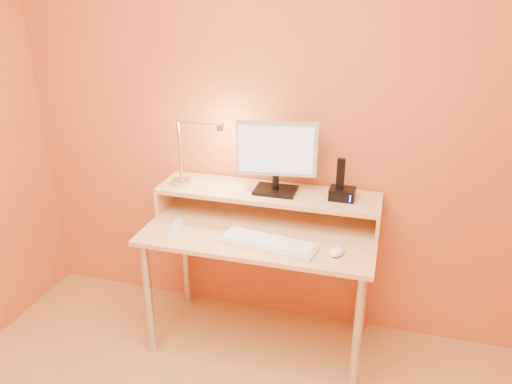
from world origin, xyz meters
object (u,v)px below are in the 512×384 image
(phone_dock, at_px, (342,194))
(keyboard, at_px, (268,244))
(mouse, at_px, (337,251))
(lamp_base, at_px, (182,182))
(monitor_panel, at_px, (277,149))
(remote_control, at_px, (176,227))

(phone_dock, xyz_separation_m, keyboard, (-0.31, -0.30, -0.18))
(phone_dock, height_order, mouse, phone_dock)
(phone_dock, height_order, keyboard, phone_dock)
(lamp_base, height_order, keyboard, lamp_base)
(monitor_panel, bearing_deg, lamp_base, 176.45)
(lamp_base, distance_m, mouse, 0.95)
(monitor_panel, bearing_deg, remote_control, -158.32)
(mouse, bearing_deg, phone_dock, 109.44)
(monitor_panel, xyz_separation_m, remote_control, (-0.47, -0.27, -0.39))
(monitor_panel, bearing_deg, phone_dock, -9.50)
(monitor_panel, xyz_separation_m, keyboard, (0.04, -0.31, -0.39))
(monitor_panel, height_order, phone_dock, monitor_panel)
(phone_dock, distance_m, remote_control, 0.88)
(lamp_base, xyz_separation_m, keyboard, (0.57, -0.27, -0.16))
(phone_dock, distance_m, keyboard, 0.47)
(phone_dock, bearing_deg, keyboard, -134.77)
(monitor_panel, distance_m, phone_dock, 0.41)
(remote_control, bearing_deg, monitor_panel, 16.85)
(mouse, distance_m, remote_control, 0.84)
(monitor_panel, relative_size, remote_control, 2.26)
(monitor_panel, height_order, keyboard, monitor_panel)
(lamp_base, relative_size, mouse, 0.96)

